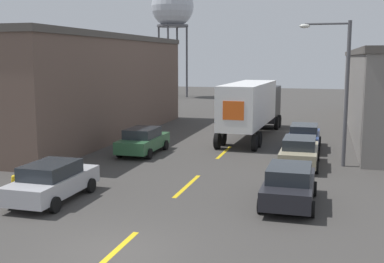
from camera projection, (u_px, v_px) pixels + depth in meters
ground_plane at (114, 253)px, 14.32m from camera, size 160.00×160.00×0.00m
road_centerline at (187, 186)px, 21.76m from camera, size 0.20×20.11×0.01m
warehouse_left at (62, 85)px, 35.99m from camera, size 11.19×23.58×7.38m
semi_truck at (253, 104)px, 34.95m from camera, size 3.16×12.82×4.01m
parked_car_left_far at (143, 140)px, 28.95m from camera, size 2.07×4.61×1.57m
parked_car_left_near at (53, 181)px, 19.45m from camera, size 2.07×4.61×1.57m
parked_car_right_far at (304, 136)px, 30.45m from camera, size 2.07×4.61×1.57m
parked_car_right_mid at (299, 151)px, 25.56m from camera, size 2.07×4.61×1.57m
parked_car_right_near at (289, 184)px, 18.92m from camera, size 2.07×4.61×1.57m
water_tower at (172, 7)px, 69.03m from camera, size 6.09×6.09×16.11m
street_lamp at (341, 82)px, 25.12m from camera, size 2.64×0.32×7.63m
fire_hydrant at (14, 186)px, 20.04m from camera, size 0.22×0.22×0.92m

